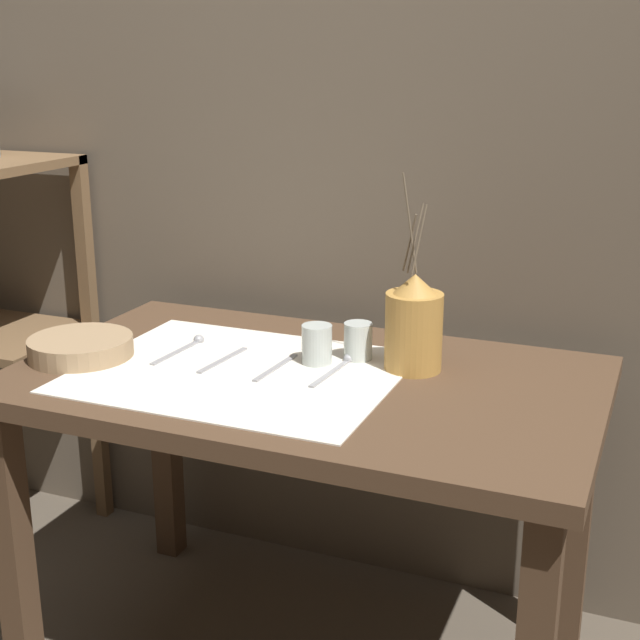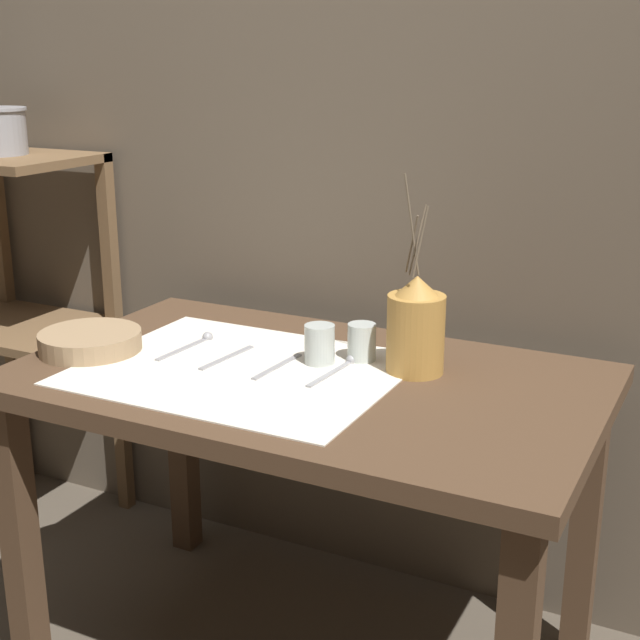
# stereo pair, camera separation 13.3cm
# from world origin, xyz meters

# --- Properties ---
(stone_wall_back) EXTENTS (7.00, 0.06, 2.40)m
(stone_wall_back) POSITION_xyz_m (0.00, 0.47, 1.20)
(stone_wall_back) COLOR brown
(stone_wall_back) RESTS_ON ground_plane
(wooden_table) EXTENTS (1.20, 0.72, 0.70)m
(wooden_table) POSITION_xyz_m (0.00, 0.00, 0.61)
(wooden_table) COLOR #4C3523
(wooden_table) RESTS_ON ground_plane
(linen_cloth) EXTENTS (0.65, 0.52, 0.00)m
(linen_cloth) POSITION_xyz_m (-0.13, -0.04, 0.71)
(linen_cloth) COLOR silver
(linen_cloth) RESTS_ON wooden_table
(pitcher_with_flowers) EXTENTS (0.12, 0.12, 0.41)m
(pitcher_with_flowers) POSITION_xyz_m (0.20, 0.11, 0.80)
(pitcher_with_flowers) COLOR #B7843D
(pitcher_with_flowers) RESTS_ON wooden_table
(wooden_bowl) EXTENTS (0.22, 0.22, 0.05)m
(wooden_bowl) POSITION_xyz_m (-0.49, -0.09, 0.73)
(wooden_bowl) COLOR #9E7F5B
(wooden_bowl) RESTS_ON wooden_table
(glass_tumbler_near) EXTENTS (0.06, 0.06, 0.08)m
(glass_tumbler_near) POSITION_xyz_m (-0.00, 0.06, 0.75)
(glass_tumbler_near) COLOR #B7C1BC
(glass_tumbler_near) RESTS_ON wooden_table
(glass_tumbler_far) EXTENTS (0.06, 0.06, 0.08)m
(glass_tumbler_far) POSITION_xyz_m (0.07, 0.12, 0.75)
(glass_tumbler_far) COLOR #B7C1BC
(glass_tumbler_far) RESTS_ON wooden_table
(spoon_outer) EXTENTS (0.03, 0.19, 0.02)m
(spoon_outer) POSITION_xyz_m (-0.31, 0.06, 0.71)
(spoon_outer) COLOR #939399
(spoon_outer) RESTS_ON wooden_table
(fork_inner) EXTENTS (0.03, 0.18, 0.00)m
(fork_inner) POSITION_xyz_m (-0.19, 0.00, 0.71)
(fork_inner) COLOR #939399
(fork_inner) RESTS_ON wooden_table
(fork_outer) EXTENTS (0.02, 0.18, 0.00)m
(fork_outer) POSITION_xyz_m (-0.07, 0.00, 0.71)
(fork_outer) COLOR #939399
(fork_outer) RESTS_ON wooden_table
(spoon_inner) EXTENTS (0.03, 0.19, 0.02)m
(spoon_inner) POSITION_xyz_m (0.06, 0.07, 0.71)
(spoon_inner) COLOR #939399
(spoon_inner) RESTS_ON wooden_table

